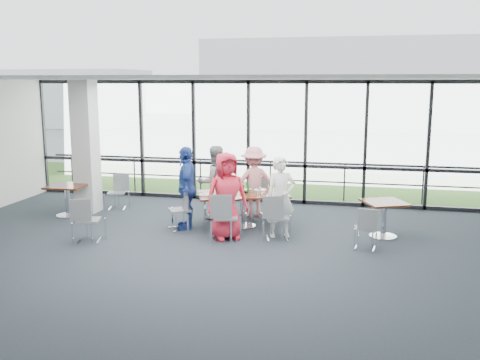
% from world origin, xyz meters
% --- Properties ---
extents(floor, '(12.00, 10.00, 0.02)m').
position_xyz_m(floor, '(0.00, 0.00, -0.01)').
color(floor, '#222931').
rests_on(floor, ground).
extents(ceiling, '(12.00, 10.00, 0.04)m').
position_xyz_m(ceiling, '(0.00, 0.00, 3.20)').
color(ceiling, silver).
rests_on(ceiling, ground).
extents(wall_front, '(12.00, 0.10, 3.20)m').
position_xyz_m(wall_front, '(0.00, -5.00, 1.60)').
color(wall_front, silver).
rests_on(wall_front, ground).
extents(curtain_wall_back, '(12.00, 0.10, 3.20)m').
position_xyz_m(curtain_wall_back, '(0.00, 5.00, 1.60)').
color(curtain_wall_back, white).
rests_on(curtain_wall_back, ground).
extents(structural_column, '(0.50, 0.50, 3.20)m').
position_xyz_m(structural_column, '(-3.60, 3.00, 1.60)').
color(structural_column, silver).
rests_on(structural_column, ground).
extents(apron, '(80.00, 70.00, 0.02)m').
position_xyz_m(apron, '(0.00, 10.00, -0.02)').
color(apron, gray).
rests_on(apron, ground).
extents(grass_strip, '(80.00, 5.00, 0.01)m').
position_xyz_m(grass_strip, '(0.00, 8.00, 0.01)').
color(grass_strip, '#2E531C').
rests_on(grass_strip, ground).
extents(hangar_main, '(24.00, 10.00, 6.00)m').
position_xyz_m(hangar_main, '(4.00, 32.00, 3.00)').
color(hangar_main, silver).
rests_on(hangar_main, ground).
extents(hangar_aux, '(10.00, 6.00, 4.00)m').
position_xyz_m(hangar_aux, '(-18.00, 28.00, 2.00)').
color(hangar_aux, silver).
rests_on(hangar_aux, ground).
extents(guard_rail, '(12.00, 0.06, 0.06)m').
position_xyz_m(guard_rail, '(0.00, 5.60, 0.50)').
color(guard_rail, '#2D2D33').
rests_on(guard_rail, ground).
extents(main_table, '(2.19, 1.69, 0.75)m').
position_xyz_m(main_table, '(0.41, 2.46, 0.63)').
color(main_table, '#3B1709').
rests_on(main_table, ground).
extents(side_table_left, '(0.91, 0.91, 0.75)m').
position_xyz_m(side_table_left, '(-3.86, 2.47, 0.63)').
color(side_table_left, '#3B1709').
rests_on(side_table_left, ground).
extents(side_table_right, '(1.05, 1.05, 0.75)m').
position_xyz_m(side_table_right, '(3.39, 2.29, 0.62)').
color(side_table_right, '#3B1709').
rests_on(side_table_right, ground).
extents(diner_near_left, '(1.03, 0.94, 1.77)m').
position_xyz_m(diner_near_left, '(0.28, 1.50, 0.89)').
color(diner_near_left, red).
rests_on(diner_near_left, ground).
extents(diner_near_right, '(0.73, 0.65, 1.66)m').
position_xyz_m(diner_near_right, '(1.32, 1.88, 0.83)').
color(diner_near_right, white).
rests_on(diner_near_right, ground).
extents(diner_far_left, '(0.98, 0.88, 1.71)m').
position_xyz_m(diner_far_left, '(-0.38, 3.00, 0.86)').
color(diner_far_left, gray).
rests_on(diner_far_left, ground).
extents(diner_far_right, '(1.21, 0.98, 1.66)m').
position_xyz_m(diner_far_right, '(0.46, 3.40, 0.83)').
color(diner_far_right, '#CF7D81').
rests_on(diner_far_right, ground).
extents(diner_end, '(0.84, 1.17, 1.80)m').
position_xyz_m(diner_end, '(-0.75, 2.07, 0.90)').
color(diner_end, navy).
rests_on(diner_end, ground).
extents(chair_main_nl, '(0.56, 0.56, 0.94)m').
position_xyz_m(chair_main_nl, '(0.29, 1.40, 0.47)').
color(chair_main_nl, slate).
rests_on(chair_main_nl, ground).
extents(chair_main_nr, '(0.54, 0.54, 0.91)m').
position_xyz_m(chair_main_nr, '(1.28, 1.67, 0.45)').
color(chair_main_nr, slate).
rests_on(chair_main_nr, ground).
extents(chair_main_fl, '(0.58, 0.58, 0.86)m').
position_xyz_m(chair_main_fl, '(-0.35, 3.18, 0.43)').
color(chair_main_fl, slate).
rests_on(chair_main_fl, ground).
extents(chair_main_fr, '(0.57, 0.57, 0.88)m').
position_xyz_m(chair_main_fr, '(0.45, 3.55, 0.44)').
color(chair_main_fr, slate).
rests_on(chair_main_fr, ground).
extents(chair_main_end, '(0.59, 0.59, 0.88)m').
position_xyz_m(chair_main_end, '(-0.87, 1.91, 0.44)').
color(chair_main_end, slate).
rests_on(chair_main_end, ground).
extents(chair_spare_la, '(0.53, 0.53, 0.88)m').
position_xyz_m(chair_spare_la, '(-2.36, 0.70, 0.44)').
color(chair_spare_la, slate).
rests_on(chair_spare_la, ground).
extents(chair_spare_lb, '(0.52, 0.52, 0.85)m').
position_xyz_m(chair_spare_lb, '(-3.03, 3.36, 0.43)').
color(chair_spare_lb, slate).
rests_on(chair_spare_lb, ground).
extents(chair_spare_r, '(0.45, 0.45, 0.80)m').
position_xyz_m(chair_spare_r, '(3.03, 1.41, 0.40)').
color(chair_spare_r, slate).
rests_on(chair_spare_r, ground).
extents(plate_nl, '(0.27, 0.27, 0.01)m').
position_xyz_m(plate_nl, '(-0.03, 1.97, 0.76)').
color(plate_nl, white).
rests_on(plate_nl, main_table).
extents(plate_nr, '(0.24, 0.24, 0.01)m').
position_xyz_m(plate_nr, '(1.07, 2.32, 0.76)').
color(plate_nr, white).
rests_on(plate_nr, main_table).
extents(plate_fl, '(0.25, 0.25, 0.01)m').
position_xyz_m(plate_fl, '(-0.14, 2.63, 0.76)').
color(plate_fl, white).
rests_on(plate_fl, main_table).
extents(plate_fr, '(0.28, 0.28, 0.01)m').
position_xyz_m(plate_fr, '(0.71, 2.88, 0.76)').
color(plate_fr, white).
rests_on(plate_fr, main_table).
extents(plate_end, '(0.27, 0.27, 0.01)m').
position_xyz_m(plate_end, '(-0.37, 2.12, 0.76)').
color(plate_end, white).
rests_on(plate_end, main_table).
extents(tumbler_a, '(0.08, 0.08, 0.15)m').
position_xyz_m(tumbler_a, '(0.21, 2.16, 0.83)').
color(tumbler_a, white).
rests_on(tumbler_a, main_table).
extents(tumbler_b, '(0.07, 0.07, 0.15)m').
position_xyz_m(tumbler_b, '(0.78, 2.36, 0.82)').
color(tumbler_b, white).
rests_on(tumbler_b, main_table).
extents(tumbler_c, '(0.07, 0.07, 0.15)m').
position_xyz_m(tumbler_c, '(0.33, 2.64, 0.82)').
color(tumbler_c, white).
rests_on(tumbler_c, main_table).
extents(tumbler_d, '(0.07, 0.07, 0.15)m').
position_xyz_m(tumbler_d, '(-0.14, 2.05, 0.82)').
color(tumbler_d, white).
rests_on(tumbler_d, main_table).
extents(menu_a, '(0.33, 0.34, 0.00)m').
position_xyz_m(menu_a, '(0.40, 1.96, 0.75)').
color(menu_a, beige).
rests_on(menu_a, main_table).
extents(menu_b, '(0.38, 0.32, 0.00)m').
position_xyz_m(menu_b, '(1.27, 2.42, 0.75)').
color(menu_b, beige).
rests_on(menu_b, main_table).
extents(menu_c, '(0.34, 0.34, 0.00)m').
position_xyz_m(menu_c, '(0.38, 2.91, 0.75)').
color(menu_c, beige).
rests_on(menu_c, main_table).
extents(condiment_caddy, '(0.10, 0.07, 0.04)m').
position_xyz_m(condiment_caddy, '(0.43, 2.51, 0.77)').
color(condiment_caddy, black).
rests_on(condiment_caddy, main_table).
extents(ketchup_bottle, '(0.06, 0.06, 0.18)m').
position_xyz_m(ketchup_bottle, '(0.39, 2.52, 0.84)').
color(ketchup_bottle, '#9F0007').
rests_on(ketchup_bottle, main_table).
extents(green_bottle, '(0.05, 0.05, 0.20)m').
position_xyz_m(green_bottle, '(0.51, 2.55, 0.85)').
color(green_bottle, '#156E1F').
rests_on(green_bottle, main_table).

